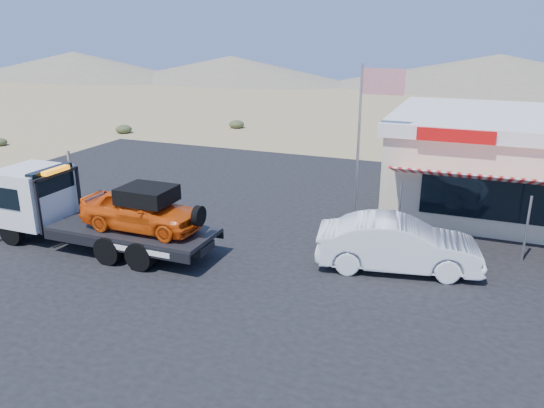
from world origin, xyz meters
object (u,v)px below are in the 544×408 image
(tow_truck, at_px, (96,208))
(white_sedan, at_px, (398,244))
(flagpole, at_px, (366,128))
(jerky_store, at_px, (522,162))

(tow_truck, distance_m, white_sedan, 10.00)
(white_sedan, bearing_deg, flagpole, 18.82)
(jerky_store, relative_size, flagpole, 1.73)
(jerky_store, distance_m, flagpole, 7.36)
(tow_truck, xyz_separation_m, flagpole, (7.88, 5.32, 2.34))
(white_sedan, xyz_separation_m, jerky_store, (3.68, 7.76, 1.15))
(tow_truck, distance_m, jerky_store, 16.65)
(tow_truck, xyz_separation_m, jerky_store, (13.45, 9.80, 0.57))
(tow_truck, relative_size, flagpole, 1.32)
(tow_truck, height_order, flagpole, flagpole)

